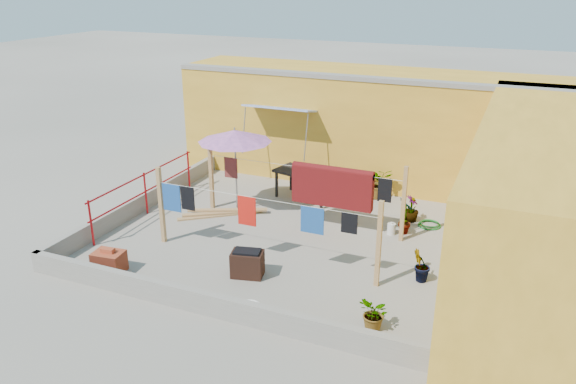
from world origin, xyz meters
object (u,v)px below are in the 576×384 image
(outdoor_table, at_px, (306,174))
(plant_back_a, at_px, (377,183))
(water_jug_b, at_px, (455,241))
(white_basin, at_px, (249,308))
(brick_stack, at_px, (109,262))
(brazier, at_px, (247,263))
(green_hose, at_px, (429,224))
(water_jug_a, at_px, (391,229))
(patio_umbrella, at_px, (235,136))

(outdoor_table, height_order, plant_back_a, plant_back_a)
(water_jug_b, relative_size, plant_back_a, 0.41)
(white_basin, relative_size, plant_back_a, 0.56)
(brick_stack, bearing_deg, brazier, 19.83)
(brazier, relative_size, white_basin, 1.48)
(green_hose, bearing_deg, water_jug_a, -132.42)
(brick_stack, distance_m, plant_back_a, 7.40)
(patio_umbrella, xyz_separation_m, green_hose, (4.77, 1.01, -1.96))
(brick_stack, height_order, plant_back_a, plant_back_a)
(white_basin, xyz_separation_m, water_jug_b, (3.12, 4.08, 0.11))
(water_jug_b, bearing_deg, patio_umbrella, -179.49)
(brick_stack, xyz_separation_m, plant_back_a, (4.00, 6.23, 0.20))
(water_jug_a, relative_size, plant_back_a, 0.35)
(patio_umbrella, xyz_separation_m, outdoor_table, (1.32, 1.47, -1.29))
(patio_umbrella, relative_size, brick_stack, 3.38)
(water_jug_b, distance_m, plant_back_a, 3.34)
(outdoor_table, xyz_separation_m, white_basin, (1.05, -5.50, -0.67))
(brick_stack, relative_size, water_jug_a, 2.15)
(outdoor_table, xyz_separation_m, brick_stack, (-2.24, -5.35, -0.48))
(outdoor_table, relative_size, plant_back_a, 2.11)
(green_hose, distance_m, plant_back_a, 2.19)
(patio_umbrella, height_order, white_basin, patio_umbrella)
(green_hose, bearing_deg, white_basin, -115.44)
(outdoor_table, distance_m, plant_back_a, 1.99)
(patio_umbrella, xyz_separation_m, water_jug_b, (5.49, 0.05, -1.84))
(water_jug_a, relative_size, water_jug_b, 0.86)
(patio_umbrella, height_order, water_jug_a, patio_umbrella)
(green_hose, bearing_deg, water_jug_b, -52.88)
(patio_umbrella, xyz_separation_m, water_jug_a, (4.01, 0.18, -1.86))
(outdoor_table, bearing_deg, water_jug_a, -25.63)
(outdoor_table, height_order, green_hose, outdoor_table)
(patio_umbrella, xyz_separation_m, plant_back_a, (3.08, 2.35, -1.57))
(brick_stack, xyz_separation_m, brazier, (2.69, 0.97, 0.05))
(outdoor_table, xyz_separation_m, water_jug_b, (4.17, -1.42, -0.55))
(brick_stack, xyz_separation_m, green_hose, (5.68, 4.89, -0.19))
(outdoor_table, relative_size, white_basin, 3.76)
(outdoor_table, bearing_deg, patio_umbrella, -131.91)
(brick_stack, distance_m, water_jug_b, 7.51)
(water_jug_a, bearing_deg, white_basin, -111.29)
(brazier, bearing_deg, brick_stack, -160.17)
(outdoor_table, relative_size, water_jug_a, 5.96)
(brazier, relative_size, water_jug_b, 2.00)
(brick_stack, bearing_deg, water_jug_a, 39.51)
(brazier, distance_m, white_basin, 1.29)
(patio_umbrella, bearing_deg, white_basin, -59.54)
(brick_stack, bearing_deg, patio_umbrella, 76.75)
(water_jug_a, height_order, water_jug_b, water_jug_b)
(brick_stack, bearing_deg, green_hose, 40.72)
(outdoor_table, distance_m, water_jug_b, 4.44)
(white_basin, height_order, water_jug_b, water_jug_b)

